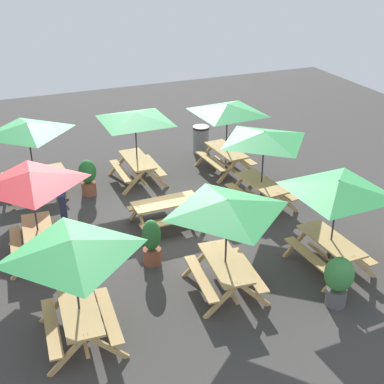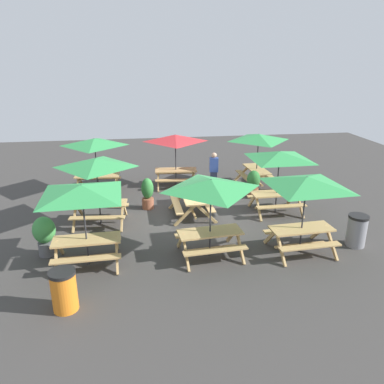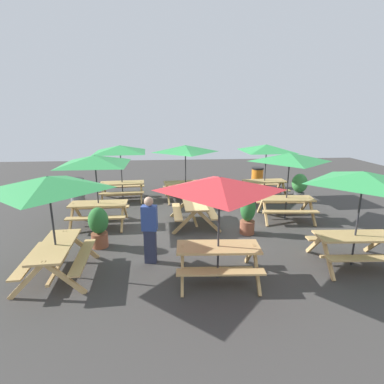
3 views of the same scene
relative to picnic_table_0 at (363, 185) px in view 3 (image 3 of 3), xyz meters
name	(u,v)px [view 3 (image 3 of 3)]	position (x,y,z in m)	size (l,w,h in m)	color
ground_plane	(196,224)	(3.48, -3.08, -1.99)	(28.37, 28.37, 0.00)	#3D3A38
picnic_table_0	(363,185)	(0.00, 0.00, 0.00)	(2.11, 2.11, 2.34)	tan
picnic_table_1	(194,208)	(3.55, -3.05, -1.43)	(1.57, 1.83, 0.81)	tan
picnic_table_2	(185,153)	(3.64, -5.99, 0.00)	(2.18, 2.18, 2.34)	tan
picnic_table_3	(120,153)	(6.29, -6.14, 0.00)	(2.82, 2.82, 2.34)	tan
picnic_table_4	(266,152)	(0.25, -5.97, 0.00)	(2.83, 2.83, 2.34)	tan
picnic_table_5	(220,192)	(3.33, 0.32, 0.00)	(2.12, 2.12, 2.34)	tan
picnic_table_6	(289,162)	(0.36, -3.28, 0.00)	(2.17, 2.17, 2.34)	tan
picnic_table_7	(49,191)	(6.88, -0.05, 0.00)	(2.11, 2.11, 2.34)	tan
picnic_table_8	(95,165)	(6.63, -3.20, 0.00)	(2.83, 2.83, 2.34)	tan
trash_bin_orange	(257,177)	(-0.03, -7.93, -1.49)	(0.59, 0.59, 0.98)	orange
trash_bin_gray	(77,190)	(8.10, -6.02, -1.49)	(0.59, 0.59, 0.98)	gray
potted_plant_0	(99,226)	(6.28, -1.54, -1.38)	(0.53, 0.53, 1.13)	#935138
potted_plant_1	(248,215)	(2.01, -2.13, -1.39)	(0.45, 0.45, 1.19)	#935138
potted_plant_2	(299,186)	(-0.99, -5.28, -1.32)	(0.63, 0.63, 1.17)	#59595B
person_standing	(150,228)	(4.84, -0.53, -1.10)	(0.39, 0.27, 1.67)	#2D334C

